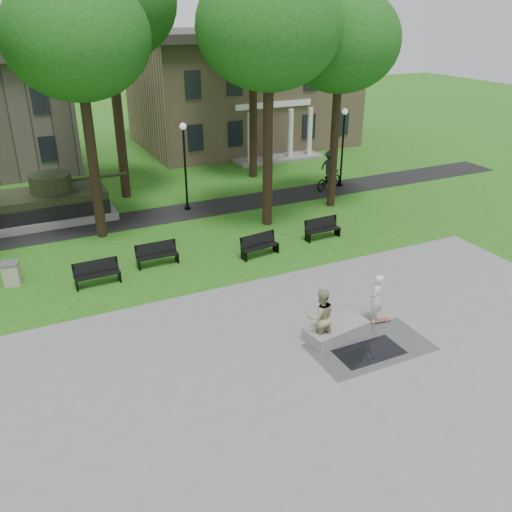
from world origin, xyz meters
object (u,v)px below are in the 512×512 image
Objects in this scene: park_bench_0 at (97,272)px; concrete_block at (336,331)px; skateboarder at (376,299)px; trash_bin at (11,273)px; cyclist at (329,173)px; friend_watching at (321,317)px.

concrete_block is at bearing -49.81° from park_bench_0.
skateboarder is 14.24m from trash_bin.
skateboarder is at bearing 133.07° from cyclist.
friend_watching is 2.05× the size of trash_bin.
concrete_block is 1.90m from skateboarder.
park_bench_0 is (-8.26, 7.11, -0.40)m from skateboarder.
skateboarder is at bearing 8.86° from concrete_block.
skateboarder reaches higher than trash_bin.
park_bench_0 is at bearing 93.52° from cyclist.
friend_watching reaches higher than concrete_block.
concrete_block is 1.22× the size of skateboarder.
skateboarder is (1.76, 0.27, 0.67)m from concrete_block.
trash_bin reaches higher than concrete_block.
concrete_block is 2.29× the size of trash_bin.
skateboarder is 2.47m from friend_watching.
park_bench_0 is 1.88× the size of trash_bin.
park_bench_0 is at bearing -80.83° from skateboarder.
cyclist reaches higher than trash_bin.
park_bench_0 is 3.42m from trash_bin.
skateboarder is 0.99× the size of park_bench_0.
park_bench_0 is at bearing -43.70° from friend_watching.
skateboarder is at bearing -41.91° from park_bench_0.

